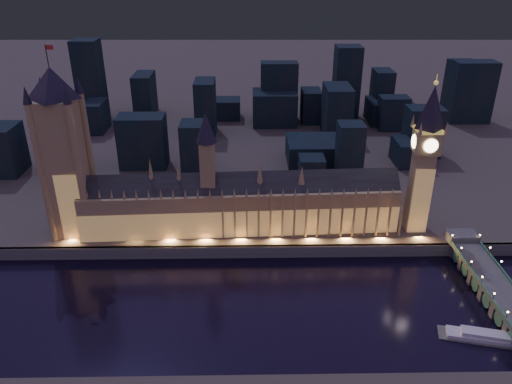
{
  "coord_description": "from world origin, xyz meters",
  "views": [
    {
      "loc": [
        0.32,
        -219.09,
        171.71
      ],
      "look_at": [
        5.0,
        55.0,
        38.0
      ],
      "focal_mm": 35.0,
      "sensor_mm": 36.0,
      "label": 1
    }
  ],
  "objects_px": {
    "elizabeth_tower": "(426,148)",
    "river_boat": "(486,337)",
    "westminster_bridge": "(495,291)",
    "palace_of_westminster": "(239,204)",
    "victoria_tower": "(63,146)"
  },
  "relations": [
    {
      "from": "victoria_tower",
      "to": "elizabeth_tower",
      "type": "bearing_deg",
      "value": -0.0
    },
    {
      "from": "palace_of_westminster",
      "to": "victoria_tower",
      "type": "relative_size",
      "value": 1.73
    },
    {
      "from": "elizabeth_tower",
      "to": "river_boat",
      "type": "bearing_deg",
      "value": -85.47
    },
    {
      "from": "westminster_bridge",
      "to": "elizabeth_tower",
      "type": "bearing_deg",
      "value": 110.93
    },
    {
      "from": "palace_of_westminster",
      "to": "river_boat",
      "type": "xyz_separation_m",
      "value": [
        121.01,
        -95.35,
        -24.81
      ]
    },
    {
      "from": "westminster_bridge",
      "to": "palace_of_westminster",
      "type": "bearing_deg",
      "value": 154.78
    },
    {
      "from": "victoria_tower",
      "to": "elizabeth_tower",
      "type": "height_order",
      "value": "victoria_tower"
    },
    {
      "from": "victoria_tower",
      "to": "river_boat",
      "type": "height_order",
      "value": "victoria_tower"
    },
    {
      "from": "palace_of_westminster",
      "to": "westminster_bridge",
      "type": "relative_size",
      "value": 1.79
    },
    {
      "from": "palace_of_westminster",
      "to": "victoria_tower",
      "type": "height_order",
      "value": "victoria_tower"
    },
    {
      "from": "elizabeth_tower",
      "to": "river_boat",
      "type": "xyz_separation_m",
      "value": [
        7.57,
        -95.53,
        -62.09
      ]
    },
    {
      "from": "victoria_tower",
      "to": "river_boat",
      "type": "relative_size",
      "value": 2.6
    },
    {
      "from": "elizabeth_tower",
      "to": "river_boat",
      "type": "height_order",
      "value": "elizabeth_tower"
    },
    {
      "from": "river_boat",
      "to": "elizabeth_tower",
      "type": "bearing_deg",
      "value": 94.53
    },
    {
      "from": "river_boat",
      "to": "victoria_tower",
      "type": "bearing_deg",
      "value": 157.05
    }
  ]
}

